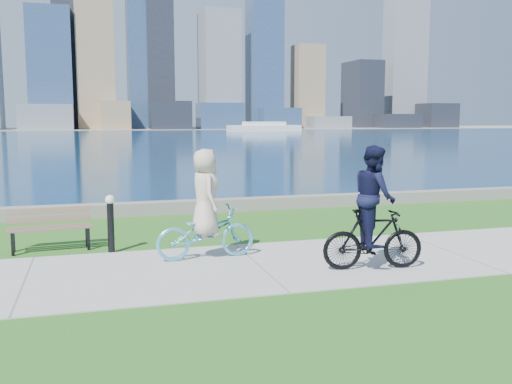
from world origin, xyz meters
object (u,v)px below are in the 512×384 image
bollard_lamp (111,220)px  cyclist_woman (205,218)px  cyclist_man (374,218)px  park_bench (50,225)px

bollard_lamp → cyclist_woman: size_ratio=0.56×
bollard_lamp → cyclist_man: bearing=-30.8°
cyclist_woman → cyclist_man: size_ratio=0.95×
park_bench → bollard_lamp: size_ratio=1.43×
bollard_lamp → cyclist_woman: 2.01m
park_bench → bollard_lamp: bollard_lamp is taller
cyclist_woman → bollard_lamp: bearing=54.8°
bollard_lamp → park_bench: bearing=152.7°
cyclist_woman → cyclist_man: 3.13m
bollard_lamp → cyclist_woman: bearing=-31.1°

